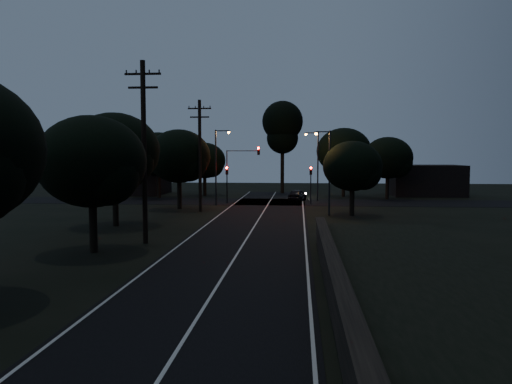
{
  "coord_description": "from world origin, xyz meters",
  "views": [
    {
      "loc": [
        3.32,
        -14.43,
        5.42
      ],
      "look_at": [
        0.0,
        24.0,
        2.5
      ],
      "focal_mm": 35.0,
      "sensor_mm": 36.0,
      "label": 1
    }
  ],
  "objects_px": {
    "signal_mast": "(242,164)",
    "car": "(297,195)",
    "utility_pole_mid": "(144,149)",
    "streetlight_b": "(316,161)",
    "signal_left": "(227,178)",
    "tall_pine": "(282,127)",
    "signal_right": "(311,178)",
    "streetlight_a": "(218,162)",
    "streetlight_c": "(328,166)",
    "utility_pole_far": "(200,154)"
  },
  "relations": [
    {
      "from": "tall_pine",
      "to": "streetlight_a",
      "type": "bearing_deg",
      "value": -110.36
    },
    {
      "from": "signal_mast",
      "to": "car",
      "type": "distance_m",
      "value": 8.16
    },
    {
      "from": "signal_left",
      "to": "signal_right",
      "type": "xyz_separation_m",
      "value": [
        9.2,
        0.0,
        0.0
      ]
    },
    {
      "from": "tall_pine",
      "to": "streetlight_b",
      "type": "relative_size",
      "value": 1.6
    },
    {
      "from": "utility_pole_mid",
      "to": "streetlight_a",
      "type": "height_order",
      "value": "utility_pole_mid"
    },
    {
      "from": "utility_pole_mid",
      "to": "signal_mast",
      "type": "relative_size",
      "value": 1.76
    },
    {
      "from": "signal_left",
      "to": "streetlight_c",
      "type": "height_order",
      "value": "streetlight_c"
    },
    {
      "from": "streetlight_a",
      "to": "signal_right",
      "type": "bearing_deg",
      "value": 11.34
    },
    {
      "from": "tall_pine",
      "to": "signal_left",
      "type": "distance_m",
      "value": 17.24
    },
    {
      "from": "streetlight_c",
      "to": "utility_pole_far",
      "type": "bearing_deg",
      "value": 170.4
    },
    {
      "from": "streetlight_c",
      "to": "streetlight_a",
      "type": "bearing_deg",
      "value": 144.31
    },
    {
      "from": "utility_pole_far",
      "to": "streetlight_c",
      "type": "bearing_deg",
      "value": -9.6
    },
    {
      "from": "tall_pine",
      "to": "signal_mast",
      "type": "bearing_deg",
      "value": -104.62
    },
    {
      "from": "signal_right",
      "to": "signal_mast",
      "type": "relative_size",
      "value": 0.66
    },
    {
      "from": "utility_pole_mid",
      "to": "streetlight_a",
      "type": "distance_m",
      "value": 23.04
    },
    {
      "from": "utility_pole_mid",
      "to": "signal_right",
      "type": "distance_m",
      "value": 27.3
    },
    {
      "from": "signal_right",
      "to": "tall_pine",
      "type": "bearing_deg",
      "value": 103.49
    },
    {
      "from": "tall_pine",
      "to": "signal_right",
      "type": "relative_size",
      "value": 3.12
    },
    {
      "from": "signal_left",
      "to": "utility_pole_far",
      "type": "bearing_deg",
      "value": -99.94
    },
    {
      "from": "signal_right",
      "to": "streetlight_b",
      "type": "height_order",
      "value": "streetlight_b"
    },
    {
      "from": "tall_pine",
      "to": "signal_left",
      "type": "relative_size",
      "value": 3.12
    },
    {
      "from": "streetlight_b",
      "to": "signal_left",
      "type": "bearing_deg",
      "value": -157.95
    },
    {
      "from": "signal_right",
      "to": "streetlight_c",
      "type": "distance_m",
      "value": 10.18
    },
    {
      "from": "tall_pine",
      "to": "signal_left",
      "type": "xyz_separation_m",
      "value": [
        -5.6,
        -15.01,
        -6.37
      ]
    },
    {
      "from": "signal_left",
      "to": "car",
      "type": "distance_m",
      "value": 9.0
    },
    {
      "from": "signal_right",
      "to": "streetlight_b",
      "type": "relative_size",
      "value": 0.51
    },
    {
      "from": "utility_pole_mid",
      "to": "signal_left",
      "type": "distance_m",
      "value": 25.19
    },
    {
      "from": "tall_pine",
      "to": "car",
      "type": "bearing_deg",
      "value": -78.93
    },
    {
      "from": "streetlight_a",
      "to": "signal_mast",
      "type": "bearing_deg",
      "value": 39.77
    },
    {
      "from": "signal_right",
      "to": "streetlight_c",
      "type": "relative_size",
      "value": 0.55
    },
    {
      "from": "utility_pole_far",
      "to": "signal_left",
      "type": "bearing_deg",
      "value": 80.06
    },
    {
      "from": "streetlight_b",
      "to": "car",
      "type": "xyz_separation_m",
      "value": [
        -2.16,
        0.04,
        -3.96
      ]
    },
    {
      "from": "streetlight_c",
      "to": "streetlight_b",
      "type": "bearing_deg",
      "value": 92.14
    },
    {
      "from": "utility_pole_mid",
      "to": "signal_left",
      "type": "relative_size",
      "value": 2.68
    },
    {
      "from": "utility_pole_mid",
      "to": "signal_right",
      "type": "xyz_separation_m",
      "value": [
        10.6,
        24.99,
        -2.9
      ]
    },
    {
      "from": "utility_pole_mid",
      "to": "utility_pole_far",
      "type": "relative_size",
      "value": 1.05
    },
    {
      "from": "utility_pole_far",
      "to": "signal_mast",
      "type": "xyz_separation_m",
      "value": [
        3.09,
        7.99,
        -1.15
      ]
    },
    {
      "from": "utility_pole_mid",
      "to": "tall_pine",
      "type": "distance_m",
      "value": 40.76
    },
    {
      "from": "utility_pole_far",
      "to": "utility_pole_mid",
      "type": "bearing_deg",
      "value": -90.0
    },
    {
      "from": "car",
      "to": "signal_mast",
      "type": "bearing_deg",
      "value": 46.28
    },
    {
      "from": "signal_right",
      "to": "utility_pole_mid",
      "type": "bearing_deg",
      "value": -112.99
    },
    {
      "from": "utility_pole_mid",
      "to": "streetlight_b",
      "type": "height_order",
      "value": "utility_pole_mid"
    },
    {
      "from": "streetlight_a",
      "to": "streetlight_c",
      "type": "relative_size",
      "value": 1.07
    },
    {
      "from": "utility_pole_mid",
      "to": "car",
      "type": "relative_size",
      "value": 2.79
    },
    {
      "from": "utility_pole_mid",
      "to": "signal_mast",
      "type": "distance_m",
      "value": 25.22
    },
    {
      "from": "signal_mast",
      "to": "streetlight_c",
      "type": "xyz_separation_m",
      "value": [
        8.74,
        -9.99,
        0.01
      ]
    },
    {
      "from": "streetlight_a",
      "to": "car",
      "type": "xyz_separation_m",
      "value": [
        8.45,
        6.04,
        -3.96
      ]
    },
    {
      "from": "streetlight_a",
      "to": "signal_left",
      "type": "bearing_deg",
      "value": 70.41
    },
    {
      "from": "signal_left",
      "to": "car",
      "type": "relative_size",
      "value": 1.04
    },
    {
      "from": "signal_mast",
      "to": "streetlight_b",
      "type": "bearing_deg",
      "value": 25.99
    }
  ]
}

